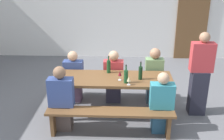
% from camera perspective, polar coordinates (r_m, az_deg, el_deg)
% --- Properties ---
extents(ground_plane, '(24.00, 24.00, 0.00)m').
position_cam_1_polar(ground_plane, '(5.19, 0.00, -9.30)').
color(ground_plane, slate).
extents(back_wall, '(14.00, 0.20, 3.20)m').
position_cam_1_polar(back_wall, '(8.08, 1.09, 13.90)').
color(back_wall, white).
rests_on(back_wall, ground).
extents(wooden_door, '(0.90, 0.06, 2.10)m').
position_cam_1_polar(wooden_door, '(8.28, 16.74, 9.35)').
color(wooden_door, brown).
rests_on(wooden_door, ground).
extents(tasting_table, '(2.20, 0.75, 0.75)m').
position_cam_1_polar(tasting_table, '(4.88, 0.00, -2.50)').
color(tasting_table, brown).
rests_on(tasting_table, ground).
extents(bench_near, '(2.10, 0.30, 0.45)m').
position_cam_1_polar(bench_near, '(4.42, -0.38, -9.77)').
color(bench_near, brown).
rests_on(bench_near, ground).
extents(bench_far, '(2.10, 0.30, 0.45)m').
position_cam_1_polar(bench_far, '(5.62, 0.29, -2.64)').
color(bench_far, brown).
rests_on(bench_far, ground).
extents(wine_bottle_0, '(0.07, 0.07, 0.34)m').
position_cam_1_polar(wine_bottle_0, '(4.59, 3.00, -1.34)').
color(wine_bottle_0, '#194723').
rests_on(wine_bottle_0, tasting_table).
extents(wine_bottle_1, '(0.07, 0.07, 0.34)m').
position_cam_1_polar(wine_bottle_1, '(5.03, -0.73, 0.82)').
color(wine_bottle_1, '#194723').
rests_on(wine_bottle_1, tasting_table).
extents(wine_bottle_2, '(0.07, 0.07, 0.34)m').
position_cam_1_polar(wine_bottle_2, '(4.76, 6.12, -0.58)').
color(wine_bottle_2, '#143319').
rests_on(wine_bottle_2, tasting_table).
extents(wine_glass_0, '(0.07, 0.07, 0.15)m').
position_cam_1_polar(wine_glass_0, '(4.52, 3.62, -2.01)').
color(wine_glass_0, silver).
rests_on(wine_glass_0, tasting_table).
extents(wine_glass_1, '(0.07, 0.07, 0.17)m').
position_cam_1_polar(wine_glass_1, '(4.70, 1.70, -0.85)').
color(wine_glass_1, silver).
rests_on(wine_glass_1, tasting_table).
extents(seated_guest_near_0, '(0.42, 0.24, 1.15)m').
position_cam_1_polar(seated_guest_near_0, '(4.57, -10.77, -6.41)').
color(seated_guest_near_0, brown).
rests_on(seated_guest_near_0, ground).
extents(seated_guest_near_1, '(0.40, 0.24, 1.07)m').
position_cam_1_polar(seated_guest_near_1, '(4.52, 10.55, -7.29)').
color(seated_guest_near_1, '#27506F').
rests_on(seated_guest_near_1, ground).
extents(seated_guest_far_0, '(0.39, 0.24, 1.08)m').
position_cam_1_polar(seated_guest_far_0, '(5.51, -8.18, -1.66)').
color(seated_guest_far_0, '#4D364C').
rests_on(seated_guest_far_0, ground).
extents(seated_guest_far_1, '(0.40, 0.24, 1.10)m').
position_cam_1_polar(seated_guest_far_1, '(5.42, 0.33, -1.73)').
color(seated_guest_far_1, '#3A354B').
rests_on(seated_guest_far_1, ground).
extents(seated_guest_far_2, '(0.36, 0.24, 1.16)m').
position_cam_1_polar(seated_guest_far_2, '(5.44, 8.94, -1.43)').
color(seated_guest_far_2, '#3C505F').
rests_on(seated_guest_far_2, ground).
extents(standing_host, '(0.41, 0.24, 1.59)m').
position_cam_1_polar(standing_host, '(5.14, 18.31, -1.27)').
color(standing_host, '#272735').
rests_on(standing_host, ground).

